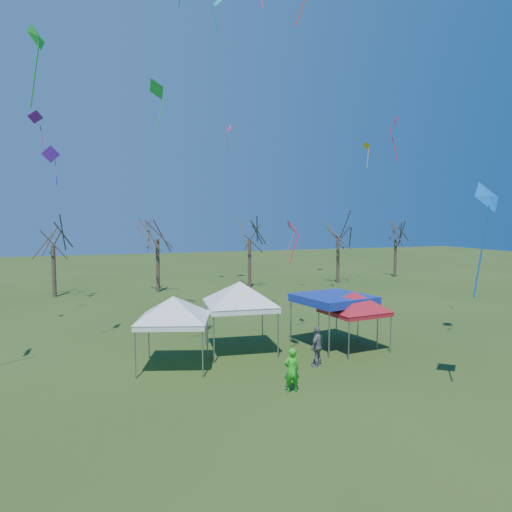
{
  "coord_description": "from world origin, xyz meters",
  "views": [
    {
      "loc": [
        -7.57,
        -15.99,
        6.45
      ],
      "look_at": [
        -0.82,
        3.0,
        4.79
      ],
      "focal_mm": 32.0,
      "sensor_mm": 36.0,
      "label": 1
    }
  ],
  "objects_px": {
    "person_grey": "(317,346)",
    "person_green": "(292,370)",
    "tree_5": "(396,225)",
    "tree_1": "(52,227)",
    "tent_white_west": "(173,301)",
    "tent_blue": "(334,299)",
    "tree_3": "(250,222)",
    "tree_2": "(157,220)",
    "tree_4": "(338,222)",
    "tent_white_mid": "(240,286)",
    "tent_red": "(354,296)"
  },
  "relations": [
    {
      "from": "tent_white_west",
      "to": "person_green",
      "type": "xyz_separation_m",
      "value": [
        3.66,
        -4.27,
        -2.08
      ]
    },
    {
      "from": "tree_2",
      "to": "tent_blue",
      "type": "height_order",
      "value": "tree_2"
    },
    {
      "from": "tree_2",
      "to": "tree_5",
      "type": "distance_m",
      "value": 26.15
    },
    {
      "from": "tent_red",
      "to": "tent_blue",
      "type": "xyz_separation_m",
      "value": [
        -0.62,
        0.95,
        -0.29
      ]
    },
    {
      "from": "tree_4",
      "to": "tent_red",
      "type": "height_order",
      "value": "tree_4"
    },
    {
      "from": "tent_white_west",
      "to": "tent_blue",
      "type": "bearing_deg",
      "value": 4.97
    },
    {
      "from": "tree_1",
      "to": "tent_red",
      "type": "height_order",
      "value": "tree_1"
    },
    {
      "from": "tree_2",
      "to": "tent_blue",
      "type": "bearing_deg",
      "value": -73.24
    },
    {
      "from": "tree_1",
      "to": "person_grey",
      "type": "xyz_separation_m",
      "value": [
        12.26,
        -23.15,
        -4.91
      ]
    },
    {
      "from": "tree_2",
      "to": "tree_3",
      "type": "distance_m",
      "value": 8.41
    },
    {
      "from": "tree_1",
      "to": "tent_white_mid",
      "type": "xyz_separation_m",
      "value": [
        9.74,
        -19.95,
        -2.59
      ]
    },
    {
      "from": "tent_white_west",
      "to": "person_grey",
      "type": "bearing_deg",
      "value": -17.78
    },
    {
      "from": "tree_2",
      "to": "person_green",
      "type": "distance_m",
      "value": 25.88
    },
    {
      "from": "tent_blue",
      "to": "tree_3",
      "type": "bearing_deg",
      "value": 83.43
    },
    {
      "from": "tree_5",
      "to": "tent_white_west",
      "type": "height_order",
      "value": "tree_5"
    },
    {
      "from": "tent_red",
      "to": "person_grey",
      "type": "distance_m",
      "value": 3.76
    },
    {
      "from": "tree_1",
      "to": "tree_4",
      "type": "distance_m",
      "value": 26.13
    },
    {
      "from": "tent_white_mid",
      "to": "tent_blue",
      "type": "bearing_deg",
      "value": -6.99
    },
    {
      "from": "tree_5",
      "to": "tent_red",
      "type": "height_order",
      "value": "tree_5"
    },
    {
      "from": "tree_2",
      "to": "tent_white_west",
      "type": "height_order",
      "value": "tree_2"
    },
    {
      "from": "tree_1",
      "to": "tent_red",
      "type": "distance_m",
      "value": 26.46
    },
    {
      "from": "tent_white_mid",
      "to": "tree_5",
      "type": "bearing_deg",
      "value": 40.8
    },
    {
      "from": "tree_2",
      "to": "person_grey",
      "type": "distance_m",
      "value": 23.83
    },
    {
      "from": "tree_3",
      "to": "person_grey",
      "type": "relative_size",
      "value": 4.5
    },
    {
      "from": "tent_blue",
      "to": "person_grey",
      "type": "xyz_separation_m",
      "value": [
        -2.24,
        -2.62,
        -1.51
      ]
    },
    {
      "from": "tree_4",
      "to": "tent_white_mid",
      "type": "height_order",
      "value": "tree_4"
    },
    {
      "from": "tree_1",
      "to": "tent_white_west",
      "type": "xyz_separation_m",
      "value": [
        6.32,
        -21.25,
        -2.88
      ]
    },
    {
      "from": "tent_white_west",
      "to": "tree_3",
      "type": "bearing_deg",
      "value": 63.09
    },
    {
      "from": "tent_white_west",
      "to": "tent_red",
      "type": "height_order",
      "value": "tent_white_west"
    },
    {
      "from": "tent_white_west",
      "to": "tree_2",
      "type": "bearing_deg",
      "value": 84.34
    },
    {
      "from": "tent_white_west",
      "to": "tent_blue",
      "type": "height_order",
      "value": "tent_white_west"
    },
    {
      "from": "tent_white_mid",
      "to": "person_green",
      "type": "distance_m",
      "value": 6.05
    },
    {
      "from": "tree_2",
      "to": "tent_white_mid",
      "type": "xyz_separation_m",
      "value": [
        1.34,
        -19.68,
        -3.09
      ]
    },
    {
      "from": "tree_4",
      "to": "person_green",
      "type": "bearing_deg",
      "value": -122.98
    },
    {
      "from": "tent_blue",
      "to": "tree_1",
      "type": "bearing_deg",
      "value": 125.23
    },
    {
      "from": "person_grey",
      "to": "tent_white_west",
      "type": "bearing_deg",
      "value": -55.19
    },
    {
      "from": "tent_blue",
      "to": "tree_5",
      "type": "bearing_deg",
      "value": 47.68
    },
    {
      "from": "tree_3",
      "to": "person_grey",
      "type": "xyz_separation_m",
      "value": [
        -4.54,
        -22.55,
        -5.2
      ]
    },
    {
      "from": "person_grey",
      "to": "person_green",
      "type": "relative_size",
      "value": 1.06
    },
    {
      "from": "tent_blue",
      "to": "tree_2",
      "type": "bearing_deg",
      "value": 106.76
    },
    {
      "from": "person_grey",
      "to": "person_green",
      "type": "bearing_deg",
      "value": 8.69
    },
    {
      "from": "tree_5",
      "to": "tree_4",
      "type": "bearing_deg",
      "value": -166.15
    },
    {
      "from": "tree_1",
      "to": "tent_white_west",
      "type": "height_order",
      "value": "tree_1"
    },
    {
      "from": "tree_1",
      "to": "person_grey",
      "type": "bearing_deg",
      "value": -62.09
    },
    {
      "from": "tree_5",
      "to": "tent_white_west",
      "type": "bearing_deg",
      "value": -141.18
    },
    {
      "from": "tree_5",
      "to": "person_green",
      "type": "bearing_deg",
      "value": -132.3
    },
    {
      "from": "tree_1",
      "to": "person_green",
      "type": "xyz_separation_m",
      "value": [
        9.98,
        -25.52,
        -4.96
      ]
    },
    {
      "from": "tree_3",
      "to": "tent_blue",
      "type": "relative_size",
      "value": 2.05
    },
    {
      "from": "person_grey",
      "to": "tree_3",
      "type": "bearing_deg",
      "value": -138.78
    },
    {
      "from": "tree_2",
      "to": "tent_white_west",
      "type": "relative_size",
      "value": 2.1
    }
  ]
}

